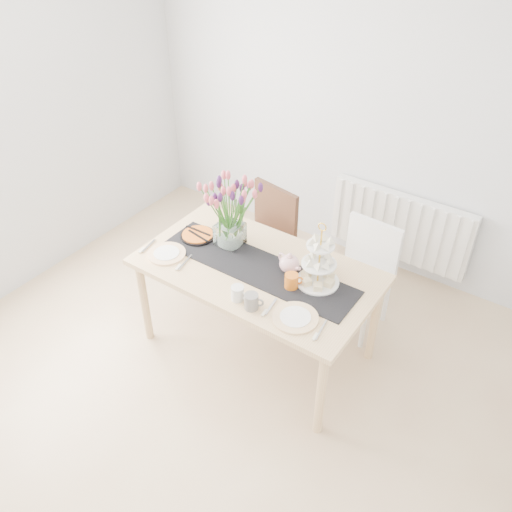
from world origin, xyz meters
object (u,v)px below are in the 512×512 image
Objects in this scene: chair_brown at (266,233)px; plate_left at (167,254)px; plate_right at (295,318)px; tulip_vase at (229,203)px; radiator at (400,227)px; mug_white at (238,293)px; chair_white at (364,268)px; mug_grey at (251,301)px; mug_orange at (291,281)px; teapot at (289,264)px; cream_jug at (319,260)px; tart_tin at (198,236)px; dining_table at (257,276)px; cake_stand at (319,269)px.

chair_brown is 3.36× the size of plate_left.
chair_brown is 1.27m from plate_right.
plate_right is (0.77, -0.38, -0.33)m from tulip_vase.
radiator is at bearing 53.83° from chair_brown.
mug_white is at bearing -7.83° from plate_left.
mug_grey is (-0.28, -1.05, 0.31)m from chair_white.
plate_right is (0.17, -0.23, -0.04)m from mug_orange.
chair_white is 1.13m from mug_grey.
chair_white reaches higher than mug_white.
teapot reaches higher than radiator.
chair_white reaches higher than cream_jug.
radiator is at bearing 90.30° from plate_right.
mug_orange is (-0.03, -0.30, 0.01)m from cream_jug.
plate_left is 1.06m from plate_right.
chair_white is 0.84m from mug_orange.
chair_white is at bearing 52.75° from mug_grey.
mug_grey is 0.28m from plate_right.
tulip_vase is at bearing 14.40° from tart_tin.
plate_right is at bearing -17.50° from tart_tin.
dining_table is 16.54× the size of mug_white.
chair_white is at bearing 95.77° from cream_jug.
cake_stand is 0.38m from plate_right.
cream_jug is (0.13, 0.17, -0.02)m from teapot.
cake_stand is at bearing 12.32° from dining_table.
dining_table is at bearing -120.42° from chair_white.
chair_brown reaches higher than mug_orange.
plate_right is (0.14, -0.53, -0.04)m from cream_jug.
cake_stand reaches higher than dining_table.
plate_right is at bearing -2.08° from plate_left.
dining_table is 0.43m from cream_jug.
cake_stand is 1.92× the size of teapot.
chair_brown is 0.86m from teapot.
chair_brown reaches higher than radiator.
chair_white reaches higher than plate_right.
mug_orange is (0.60, -0.15, -0.29)m from tulip_vase.
mug_orange is at bearing -14.51° from tulip_vase.
dining_table is 0.56m from tart_tin.
plate_left is (-0.67, 0.09, -0.04)m from mug_white.
tart_tin is at bearing -96.29° from chair_brown.
mug_grey is (0.50, -0.45, -0.29)m from tulip_vase.
mug_orange is at bearing -96.15° from radiator.
tulip_vase is (-0.77, -0.60, 0.60)m from chair_white.
dining_table is 0.26m from teapot.
chair_brown is 1.42× the size of tulip_vase.
mug_orange reaches higher than cream_jug.
radiator is 1.84m from mug_grey.
chair_white is 9.57× the size of cream_jug.
plate_left is (-0.23, -0.89, 0.24)m from chair_brown.
cake_stand is 1.06m from plate_left.
mug_white is (-0.12, 0.02, -0.00)m from mug_grey.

